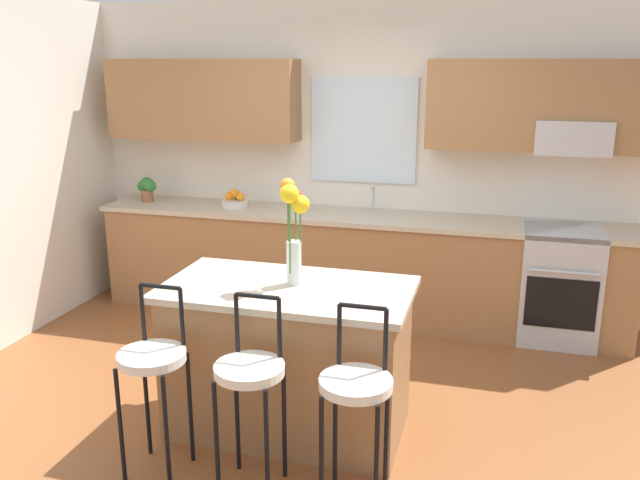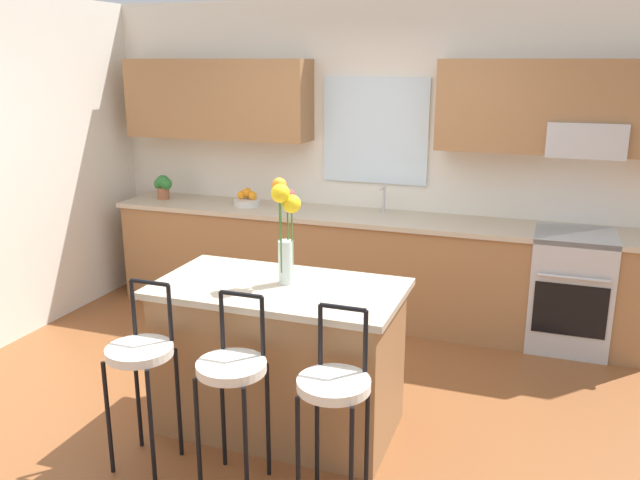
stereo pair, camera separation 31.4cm
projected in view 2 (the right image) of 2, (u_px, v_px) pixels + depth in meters
ground_plane at (290, 409)px, 4.26m from camera, size 14.00×14.00×0.00m
back_wall_assembly at (379, 142)px, 5.64m from camera, size 5.60×0.50×2.70m
counter_run at (364, 266)px, 5.68m from camera, size 4.56×0.64×0.92m
sink_faucet at (384, 197)px, 5.61m from camera, size 0.02×0.13×0.23m
oven_range at (570, 290)px, 5.11m from camera, size 0.60×0.64×0.92m
kitchen_island at (280, 357)px, 3.95m from camera, size 1.46×0.80×0.92m
bar_stool_near at (141, 359)px, 3.53m from camera, size 0.36×0.36×1.04m
bar_stool_middle at (232, 375)px, 3.35m from camera, size 0.36×0.36×1.04m
bar_stool_far at (334, 393)px, 3.17m from camera, size 0.36×0.36×1.04m
flower_vase at (285, 220)px, 3.75m from camera, size 0.17×0.17×0.63m
fruit_bowl_oranges at (247, 200)px, 5.90m from camera, size 0.24×0.24×0.16m
potted_plant_small at (163, 185)px, 6.16m from camera, size 0.19×0.13×0.23m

